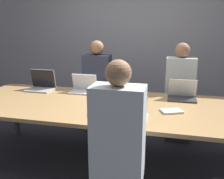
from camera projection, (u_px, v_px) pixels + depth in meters
name	position (u px, v px, depth m)	size (l,w,h in m)	color
ground_plane	(105.00, 163.00, 3.05)	(24.00, 24.00, 0.00)	#2D2D38
curtain_wall	(133.00, 38.00, 4.56)	(12.00, 0.06, 2.80)	#9999A3
conference_table	(105.00, 109.00, 2.87)	(3.40, 1.29, 0.76)	tan
laptop_far_left	(42.00, 84.00, 3.48)	(0.36, 0.27, 0.28)	#B7B7BC
laptop_near_midright	(128.00, 113.00, 2.37)	(0.36, 0.25, 0.25)	silver
person_near_midright	(118.00, 153.00, 1.94)	(0.40, 0.24, 1.41)	#2D2D38
bottle_near_midright	(104.00, 104.00, 2.57)	(0.08, 0.08, 0.21)	black
laptop_far_right	(182.00, 93.00, 3.04)	(0.34, 0.25, 0.25)	#333338
person_far_right	(179.00, 95.00, 3.51)	(0.40, 0.24, 1.41)	#2D2D38
laptop_far_midleft	(83.00, 87.00, 3.35)	(0.34, 0.24, 0.24)	silver
person_far_midleft	(97.00, 89.00, 3.82)	(0.40, 0.24, 1.42)	#2D2D38
stapler	(134.00, 105.00, 2.74)	(0.06, 0.15, 0.05)	black
notebook	(172.00, 111.00, 2.59)	(0.25, 0.21, 0.02)	silver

